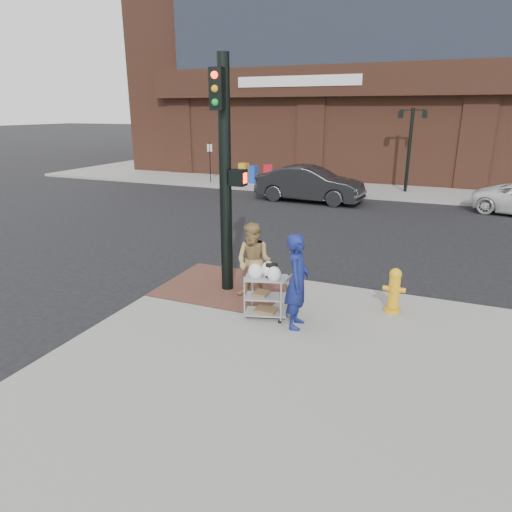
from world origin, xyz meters
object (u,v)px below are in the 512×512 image
at_px(woman_blue, 297,281).
at_px(sedan_dark, 310,184).
at_px(traffic_signal_pole, 226,171).
at_px(lamp_post, 410,141).
at_px(pedestrian_tan, 254,262).
at_px(fire_hydrant, 394,290).
at_px(utility_cart, 266,293).

xyz_separation_m(woman_blue, sedan_dark, (-3.46, 12.76, -0.25)).
bearing_deg(sedan_dark, woman_blue, -161.38).
xyz_separation_m(traffic_signal_pole, sedan_dark, (-1.44, 11.57, -2.02)).
bearing_deg(sedan_dark, lamp_post, -43.51).
distance_m(pedestrian_tan, sedan_dark, 12.04).
xyz_separation_m(lamp_post, pedestrian_tan, (-1.72, -15.49, -1.63)).
bearing_deg(lamp_post, sedan_dark, -136.97).
height_order(traffic_signal_pole, sedan_dark, traffic_signal_pole).
xyz_separation_m(sedan_dark, fire_hydrant, (5.06, -11.41, -0.18)).
bearing_deg(traffic_signal_pole, fire_hydrant, 2.56).
bearing_deg(traffic_signal_pole, woman_blue, -30.47).
distance_m(lamp_post, pedestrian_tan, 15.67).
bearing_deg(traffic_signal_pole, utility_cart, -37.60).
height_order(woman_blue, utility_cart, woman_blue).
xyz_separation_m(lamp_post, utility_cart, (-1.13, -16.26, -1.96)).
bearing_deg(utility_cart, sedan_dark, 102.46).
bearing_deg(woman_blue, lamp_post, -8.42).
height_order(pedestrian_tan, fire_hydrant, pedestrian_tan).
distance_m(traffic_signal_pole, utility_cart, 2.76).
height_order(woman_blue, sedan_dark, woman_blue).
bearing_deg(utility_cart, pedestrian_tan, 127.30).
distance_m(sedan_dark, utility_cart, 12.91).
bearing_deg(fire_hydrant, utility_cart, -152.29).
distance_m(sedan_dark, fire_hydrant, 12.48).
bearing_deg(woman_blue, sedan_dark, 8.34).
xyz_separation_m(woman_blue, utility_cart, (-0.67, 0.15, -0.40)).
bearing_deg(fire_hydrant, sedan_dark, 113.93).
height_order(lamp_post, woman_blue, lamp_post).
bearing_deg(utility_cart, traffic_signal_pole, 142.40).
bearing_deg(sedan_dark, utility_cart, -164.09).
xyz_separation_m(traffic_signal_pole, utility_cart, (1.34, -1.04, -2.17)).
distance_m(lamp_post, utility_cart, 16.42).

